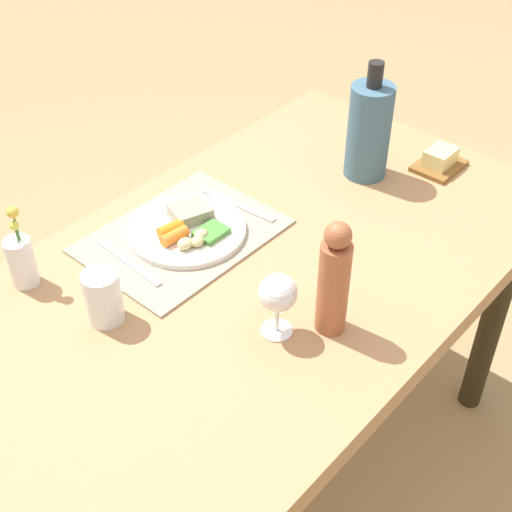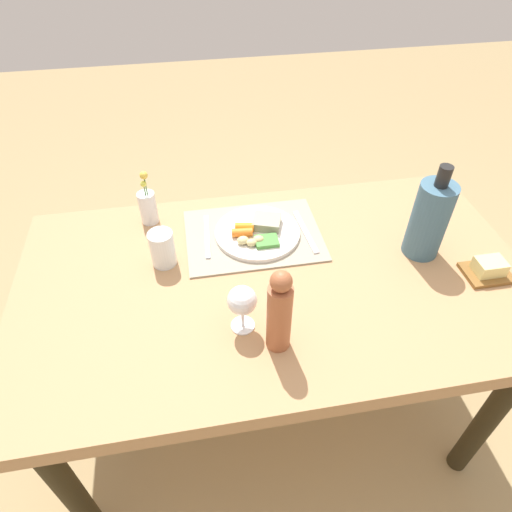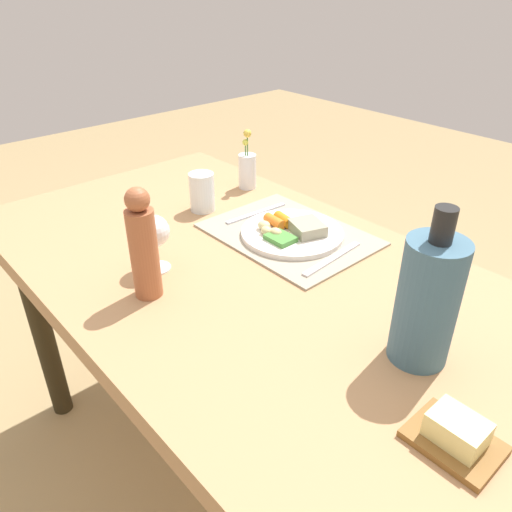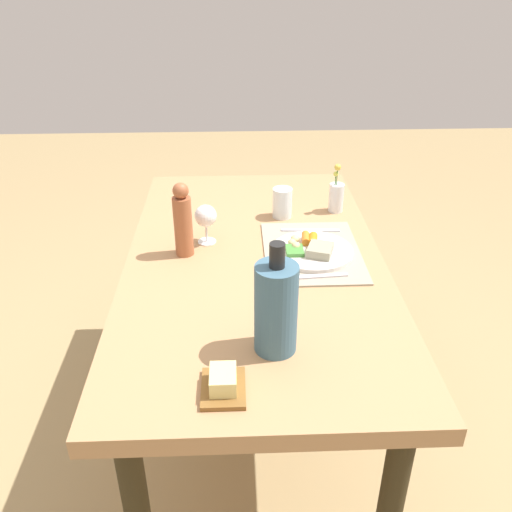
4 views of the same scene
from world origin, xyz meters
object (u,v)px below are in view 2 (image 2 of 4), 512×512
(butter_dish, at_px, (488,269))
(flower_vase, at_px, (148,206))
(cooler_bottle, at_px, (429,219))
(fork, at_px, (305,231))
(water_tumbler, at_px, (163,250))
(knife, at_px, (207,236))
(pepper_mill, at_px, (279,313))
(wine_glass, at_px, (242,301))
(dinner_plate, at_px, (258,232))
(dining_table, at_px, (274,297))

(butter_dish, xyz_separation_m, flower_vase, (0.95, -0.42, 0.04))
(cooler_bottle, bearing_deg, fork, -23.49)
(cooler_bottle, bearing_deg, water_tumbler, -6.04)
(butter_dish, bearing_deg, knife, -21.02)
(pepper_mill, bearing_deg, fork, -113.46)
(fork, relative_size, wine_glass, 1.55)
(fork, xyz_separation_m, pepper_mill, (0.17, 0.40, 0.11))
(fork, bearing_deg, dinner_plate, -9.55)
(butter_dish, bearing_deg, fork, -29.81)
(dining_table, bearing_deg, water_tumbler, -20.11)
(knife, xyz_separation_m, water_tumbler, (0.13, 0.09, 0.04))
(cooler_bottle, distance_m, wine_glass, 0.60)
(wine_glass, bearing_deg, water_tumbler, -54.86)
(butter_dish, bearing_deg, wine_glass, 5.07)
(dining_table, distance_m, fork, 0.24)
(dinner_plate, height_order, fork, dinner_plate)
(butter_dish, bearing_deg, cooler_bottle, -41.22)
(pepper_mill, bearing_deg, dining_table, -99.96)
(fork, height_order, flower_vase, flower_vase)
(knife, distance_m, water_tumbler, 0.17)
(dinner_plate, xyz_separation_m, water_tumbler, (0.29, 0.07, 0.03))
(dinner_plate, bearing_deg, knife, -6.24)
(water_tumbler, bearing_deg, pepper_mill, 128.27)
(butter_dish, bearing_deg, dining_table, -9.06)
(knife, bearing_deg, wine_glass, 102.62)
(wine_glass, bearing_deg, flower_vase, -64.06)
(dinner_plate, height_order, water_tumbler, water_tumbler)
(butter_dish, bearing_deg, pepper_mill, 11.66)
(pepper_mill, distance_m, flower_vase, 0.63)
(butter_dish, relative_size, flower_vase, 0.68)
(knife, xyz_separation_m, pepper_mill, (-0.14, 0.43, 0.11))
(dinner_plate, bearing_deg, flower_vase, -22.02)
(pepper_mill, distance_m, butter_dish, 0.66)
(dining_table, height_order, butter_dish, butter_dish)
(pepper_mill, height_order, cooler_bottle, cooler_bottle)
(water_tumbler, bearing_deg, wine_glass, 125.14)
(dinner_plate, height_order, butter_dish, butter_dish)
(water_tumbler, distance_m, flower_vase, 0.21)
(dinner_plate, distance_m, water_tumbler, 0.30)
(dinner_plate, height_order, cooler_bottle, cooler_bottle)
(knife, xyz_separation_m, wine_glass, (-0.06, 0.36, 0.09))
(water_tumbler, height_order, flower_vase, flower_vase)
(flower_vase, bearing_deg, cooler_bottle, 160.33)
(knife, bearing_deg, dinner_plate, 177.23)
(fork, distance_m, water_tumbler, 0.45)
(dinner_plate, relative_size, knife, 1.30)
(flower_vase, xyz_separation_m, wine_glass, (-0.23, 0.48, 0.03))
(water_tumbler, relative_size, butter_dish, 0.86)
(pepper_mill, xyz_separation_m, flower_vase, (0.31, -0.55, -0.06))
(fork, bearing_deg, knife, -10.15)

